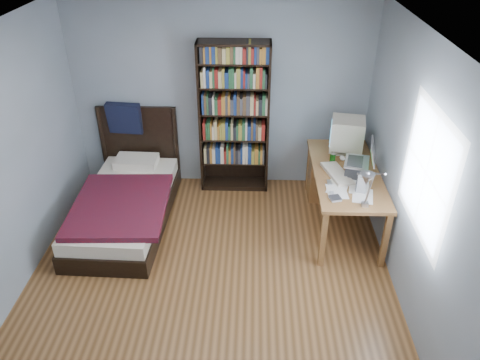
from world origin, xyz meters
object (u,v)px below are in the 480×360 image
Objects in this scene: desk at (338,174)px; desk_lamp at (367,181)px; laptop at (358,166)px; bed at (126,200)px; bookshelf at (234,119)px; keyboard at (337,174)px; crt_monitor at (346,134)px; speaker at (362,184)px; soda_can at (333,158)px.

desk_lamp reaches higher than desk.
bed is (-2.72, 0.10, -0.59)m from laptop.
bed is at bearing -148.20° from bookshelf.
bookshelf is (-1.33, 0.37, 0.58)m from desk.
laptop is at bearing -2.06° from bed.
desk_lamp is 1.29× the size of keyboard.
bookshelf reaches higher than keyboard.
desk is at bearing 87.90° from desk_lamp.
crt_monitor is 0.88× the size of keyboard.
desk is at bearing 108.67° from speaker.
crt_monitor reaches higher than speaker.
keyboard is (-0.17, -0.56, -0.24)m from crt_monitor.
desk is 8.32× the size of speaker.
crt_monitor reaches higher than soda_can.
desk_lamp is at bearing -56.61° from bookshelf.
laptop is at bearing -49.47° from soda_can.
speaker is at bearing -84.78° from desk.
desk_lamp reaches higher than keyboard.
keyboard is 0.30m from soda_can.
speaker is 0.10× the size of bookshelf.
desk is at bearing 9.41° from bed.
laptop is 0.21× the size of bookshelf.
desk is at bearing 100.95° from laptop.
desk is at bearing 61.37° from keyboard.
bookshelf reaches higher than desk.
soda_can is 2.55m from bed.
soda_can is at bearing 130.53° from laptop.
crt_monitor is 1.07× the size of laptop.
speaker is (0.08, -0.89, 0.41)m from desk.
soda_can is (-0.08, 1.31, -0.48)m from desk_lamp.
laptop is 0.37m from soda_can.
desk is 1.77m from desk_lamp.
crt_monitor is at bearing 57.27° from keyboard.
desk_lamp is 2.32m from bookshelf.
keyboard is 0.40m from speaker.
speaker is at bearing 78.36° from desk_lamp.
bookshelf is 1.69m from bed.
bookshelf is (-1.21, 0.92, 0.25)m from keyboard.
keyboard reaches higher than desk.
bed reaches higher than keyboard.
desk is 0.47m from soda_can.
bed is (-2.62, -0.43, -0.16)m from desk.
crt_monitor is at bearing 9.43° from bed.
keyboard is at bearing -37.21° from bookshelf.
soda_can is at bearing -118.38° from desk.
crt_monitor is at bearing 86.30° from desk_lamp.
desk is 0.98m from speaker.
crt_monitor is 2.80m from bed.
speaker is (0.14, 0.67, -0.43)m from desk_lamp.
laptop is (0.06, -0.54, -0.14)m from crt_monitor.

